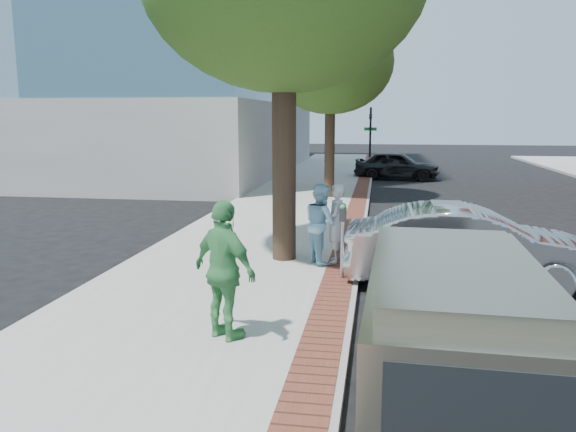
% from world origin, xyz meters
% --- Properties ---
extents(ground, '(120.00, 120.00, 0.00)m').
position_xyz_m(ground, '(0.00, 0.00, 0.00)').
color(ground, black).
rests_on(ground, ground).
extents(sidewalk, '(5.00, 60.00, 0.15)m').
position_xyz_m(sidewalk, '(-1.50, 8.00, 0.07)').
color(sidewalk, '#9E9991').
rests_on(sidewalk, ground).
extents(brick_strip, '(0.60, 60.00, 0.01)m').
position_xyz_m(brick_strip, '(0.70, 8.00, 0.15)').
color(brick_strip, brown).
rests_on(brick_strip, sidewalk).
extents(curb, '(0.10, 60.00, 0.15)m').
position_xyz_m(curb, '(1.05, 8.00, 0.07)').
color(curb, gray).
rests_on(curb, ground).
extents(office_base, '(18.20, 22.20, 4.00)m').
position_xyz_m(office_base, '(-13.00, 22.00, 2.00)').
color(office_base, gray).
rests_on(office_base, ground).
extents(signal_near, '(0.70, 0.15, 3.80)m').
position_xyz_m(signal_near, '(0.90, 22.00, 2.25)').
color(signal_near, black).
rests_on(signal_near, ground).
extents(tree_far, '(4.80, 4.80, 7.14)m').
position_xyz_m(tree_far, '(-0.50, 12.00, 5.30)').
color(tree_far, black).
rests_on(tree_far, sidewalk).
extents(parking_meter, '(0.12, 0.32, 1.47)m').
position_xyz_m(parking_meter, '(0.77, 0.54, 1.21)').
color(parking_meter, gray).
rests_on(parking_meter, sidewalk).
extents(person_gray, '(0.44, 0.64, 1.71)m').
position_xyz_m(person_gray, '(0.55, 1.76, 1.00)').
color(person_gray, silver).
rests_on(person_gray, sidewalk).
extents(person_officer, '(0.97, 1.04, 1.72)m').
position_xyz_m(person_officer, '(0.24, 1.68, 1.01)').
color(person_officer, '#94CAE5').
rests_on(person_officer, sidewalk).
extents(person_green, '(1.24, 1.04, 1.98)m').
position_xyz_m(person_green, '(-0.65, -2.75, 1.14)').
color(person_green, '#459953').
rests_on(person_green, sidewalk).
extents(sedan_silver, '(4.78, 1.69, 1.57)m').
position_xyz_m(sedan_silver, '(3.20, 0.87, 0.79)').
color(sedan_silver, '#B5B6BC').
rests_on(sedan_silver, ground).
extents(bg_car, '(4.57, 2.30, 1.49)m').
position_xyz_m(bg_car, '(2.36, 20.06, 0.75)').
color(bg_car, black).
rests_on(bg_car, ground).
extents(van, '(1.98, 4.83, 1.76)m').
position_xyz_m(van, '(2.30, -3.70, 0.96)').
color(van, gray).
rests_on(van, ground).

